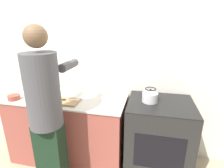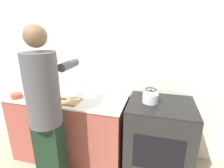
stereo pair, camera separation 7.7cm
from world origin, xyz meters
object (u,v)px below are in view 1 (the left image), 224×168
object	(u,v)px
knife	(68,100)
canister_jar	(37,85)
oven	(158,138)
bowl_prep	(14,97)
person	(46,112)
kettle	(150,96)
cutting_board	(64,101)

from	to	relation	value
knife	canister_jar	world-z (taller)	canister_jar
oven	bowl_prep	xyz separation A→B (m)	(-1.74, -0.21, 0.46)
canister_jar	oven	bearing A→B (deg)	-4.06
knife	bowl_prep	world-z (taller)	bowl_prep
person	bowl_prep	bearing A→B (deg)	153.08
kettle	oven	bearing A→B (deg)	-0.62
knife	bowl_prep	distance (m)	0.67
oven	person	xyz separation A→B (m)	(-1.08, -0.55, 0.50)
knife	canister_jar	xyz separation A→B (m)	(-0.58, 0.24, 0.06)
person	cutting_board	distance (m)	0.41
cutting_board	bowl_prep	world-z (taller)	bowl_prep
canister_jar	person	bearing A→B (deg)	-49.64
person	kettle	size ratio (longest dim) A/B	10.16
oven	cutting_board	world-z (taller)	oven
cutting_board	person	bearing A→B (deg)	-85.82
oven	cutting_board	size ratio (longest dim) A/B	2.54
person	bowl_prep	world-z (taller)	person
bowl_prep	knife	bearing A→B (deg)	7.44
kettle	bowl_prep	distance (m)	1.63
oven	canister_jar	xyz separation A→B (m)	(-1.65, 0.12, 0.51)
person	bowl_prep	xyz separation A→B (m)	(-0.65, 0.33, -0.04)
oven	canister_jar	size ratio (longest dim) A/B	5.72
cutting_board	kettle	distance (m)	1.00
cutting_board	knife	size ratio (longest dim) A/B	1.43
person	canister_jar	bearing A→B (deg)	130.36
cutting_board	knife	bearing A→B (deg)	23.78
cutting_board	canister_jar	distance (m)	0.60
cutting_board	canister_jar	size ratio (longest dim) A/B	2.26
oven	knife	xyz separation A→B (m)	(-1.07, -0.13, 0.45)
bowl_prep	oven	bearing A→B (deg)	6.97
oven	kettle	xyz separation A→B (m)	(-0.13, 0.00, 0.53)
cutting_board	kettle	world-z (taller)	kettle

